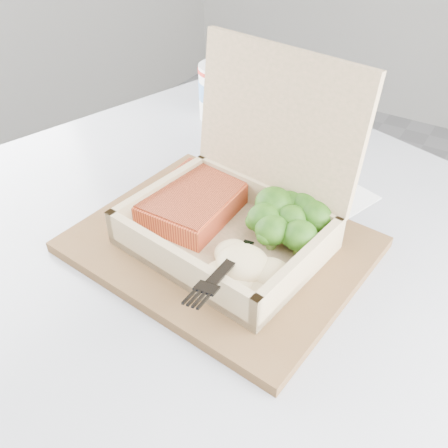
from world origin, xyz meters
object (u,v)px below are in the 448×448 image
Objects in this scene: cafe_table at (209,336)px; takeout_container at (242,198)px; paper_cup at (220,90)px; serving_tray at (221,245)px.

cafe_table is 4.15× the size of takeout_container.
cafe_table is 0.41m from paper_cup.
cafe_table is at bearing -142.97° from takeout_container.
takeout_container is at bearing -53.12° from paper_cup.
serving_tray is at bearing -12.25° from cafe_table.
serving_tray is 0.35m from paper_cup.
paper_cup is (-0.16, 0.29, 0.24)m from cafe_table.
takeout_container is at bearing 65.15° from serving_tray.
serving_tray is 0.06m from takeout_container.
paper_cup reaches higher than cafe_table.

